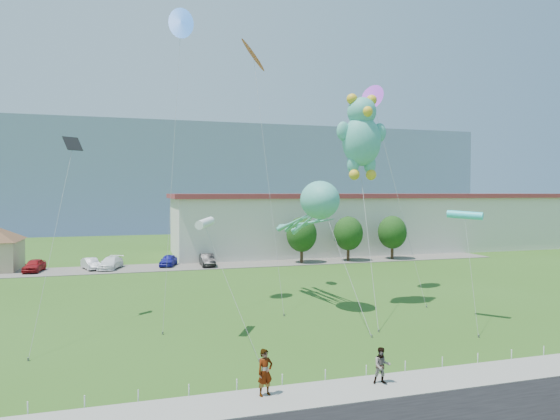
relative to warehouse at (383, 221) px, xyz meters
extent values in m
plane|color=#2F5718|center=(-26.00, -44.00, -4.12)|extent=(160.00, 160.00, 0.00)
cube|color=gray|center=(-26.00, -46.75, -4.07)|extent=(80.00, 2.50, 0.10)
cube|color=#59544C|center=(-26.00, -9.00, -4.09)|extent=(70.00, 6.00, 0.06)
cube|color=gray|center=(-26.00, 76.00, 8.38)|extent=(160.00, 50.00, 25.00)
cube|color=beige|center=(0.00, 0.00, -0.32)|extent=(60.00, 14.00, 7.60)
cube|color=maroon|center=(0.00, 0.00, 3.78)|extent=(61.00, 15.00, 0.60)
cylinder|color=white|center=(-39.00, -45.30, -3.87)|extent=(0.05, 0.05, 0.50)
cylinder|color=white|center=(-37.00, -45.30, -3.87)|extent=(0.05, 0.05, 0.50)
cylinder|color=white|center=(-35.00, -45.30, -3.87)|extent=(0.05, 0.05, 0.50)
cylinder|color=white|center=(-33.00, -45.30, -3.87)|extent=(0.05, 0.05, 0.50)
cylinder|color=white|center=(-31.00, -45.30, -3.87)|extent=(0.05, 0.05, 0.50)
cylinder|color=white|center=(-29.00, -45.30, -3.87)|extent=(0.05, 0.05, 0.50)
cylinder|color=white|center=(-27.00, -45.30, -3.87)|extent=(0.05, 0.05, 0.50)
cylinder|color=white|center=(-25.00, -45.30, -3.87)|extent=(0.05, 0.05, 0.50)
cylinder|color=white|center=(-23.00, -45.30, -3.87)|extent=(0.05, 0.05, 0.50)
cylinder|color=white|center=(-21.00, -45.30, -3.87)|extent=(0.05, 0.05, 0.50)
cylinder|color=white|center=(-19.00, -45.30, -3.87)|extent=(0.05, 0.05, 0.50)
cylinder|color=white|center=(-17.00, -45.30, -3.87)|extent=(0.05, 0.05, 0.50)
cylinder|color=white|center=(-15.00, -45.30, -3.87)|extent=(0.05, 0.05, 0.50)
cylinder|color=#3F2B19|center=(-16.00, -10.00, -3.02)|extent=(0.36, 0.36, 2.20)
ellipsoid|color=#14380F|center=(-16.00, -10.00, -0.72)|extent=(3.60, 3.60, 4.14)
cylinder|color=#3F2B19|center=(-10.00, -10.00, -3.02)|extent=(0.36, 0.36, 2.20)
ellipsoid|color=#14380F|center=(-10.00, -10.00, -0.72)|extent=(3.60, 3.60, 4.14)
cylinder|color=#3F2B19|center=(-4.00, -10.00, -3.02)|extent=(0.36, 0.36, 2.20)
ellipsoid|color=#14380F|center=(-4.00, -10.00, -0.72)|extent=(3.60, 3.60, 4.14)
imported|color=gray|center=(-30.04, -46.32, -3.08)|extent=(0.79, 0.63, 1.90)
imported|color=gray|center=(-24.88, -46.55, -3.24)|extent=(0.88, 0.75, 1.57)
imported|color=maroon|center=(-45.12, -8.51, -3.40)|extent=(2.08, 4.06, 1.32)
imported|color=#B4B3BA|center=(-39.56, -8.47, -3.46)|extent=(2.43, 3.91, 1.22)
imported|color=white|center=(-37.53, -8.70, -3.42)|extent=(3.00, 4.77, 1.29)
imported|color=#1C1B97|center=(-31.34, -8.24, -3.43)|extent=(2.50, 3.98, 1.26)
imported|color=black|center=(-27.12, -9.39, -3.39)|extent=(1.48, 4.14, 1.36)
ellipsoid|color=teal|center=(-22.58, -33.06, 3.72)|extent=(2.67, 3.47, 2.67)
sphere|color=white|center=(-23.06, -34.11, 4.01)|extent=(0.42, 0.42, 0.42)
sphere|color=white|center=(-22.10, -34.11, 4.01)|extent=(0.42, 0.42, 0.42)
cylinder|color=slate|center=(-22.01, -39.95, -4.04)|extent=(0.10, 0.10, 0.16)
cylinder|color=gray|center=(-22.29, -37.00, -0.52)|extent=(0.60, 5.91, 6.90)
ellipsoid|color=teal|center=(-19.13, -32.49, 7.97)|extent=(2.89, 2.46, 3.61)
sphere|color=teal|center=(-19.13, -32.49, 10.09)|extent=(2.11, 2.11, 2.11)
sphere|color=yellow|center=(-19.91, -32.49, 10.98)|extent=(0.78, 0.78, 0.78)
sphere|color=yellow|center=(-18.35, -32.49, 10.98)|extent=(0.78, 0.78, 0.78)
sphere|color=yellow|center=(-19.13, -33.38, 9.98)|extent=(0.78, 0.78, 0.78)
ellipsoid|color=teal|center=(-20.58, -32.49, 8.64)|extent=(1.00, 0.71, 1.40)
ellipsoid|color=teal|center=(-17.68, -32.49, 8.64)|extent=(1.00, 0.71, 1.40)
ellipsoid|color=teal|center=(-19.80, -32.49, 6.31)|extent=(0.89, 0.78, 1.45)
ellipsoid|color=teal|center=(-18.46, -32.49, 6.31)|extent=(0.89, 0.78, 1.45)
sphere|color=yellow|center=(-19.80, -32.71, 5.53)|extent=(0.78, 0.78, 0.78)
sphere|color=yellow|center=(-18.46, -32.71, 5.53)|extent=(0.78, 0.78, 0.78)
cylinder|color=slate|center=(-21.08, -39.02, -4.04)|extent=(0.10, 0.10, 0.16)
cylinder|color=gray|center=(-20.11, -35.75, 0.67)|extent=(1.98, 6.55, 9.28)
cone|color=#CF5217|center=(-25.32, -24.65, 15.78)|extent=(1.80, 1.33, 1.33)
cylinder|color=slate|center=(-25.39, -33.72, -4.04)|extent=(0.10, 0.10, 0.16)
cylinder|color=gray|center=(-25.36, -29.19, 5.81)|extent=(0.10, 9.09, 19.55)
cylinder|color=#33DAE6|center=(-14.47, -38.13, 2.77)|extent=(0.50, 2.25, 0.87)
cylinder|color=slate|center=(-16.09, -41.67, -4.04)|extent=(0.10, 0.10, 0.16)
cylinder|color=gray|center=(-15.28, -39.90, -0.70)|extent=(1.66, 3.58, 6.55)
cylinder|color=white|center=(-31.16, -37.03, 2.48)|extent=(0.50, 2.25, 0.87)
cylinder|color=slate|center=(-29.23, -42.12, -4.04)|extent=(0.10, 0.10, 0.16)
cylinder|color=gray|center=(-30.19, -39.57, -0.84)|extent=(1.96, 5.12, 6.26)
cone|color=#2A76F0|center=(-31.68, -28.81, 16.51)|extent=(1.80, 1.33, 1.33)
cylinder|color=slate|center=(-33.52, -35.86, -4.04)|extent=(0.10, 0.10, 0.16)
cylinder|color=gray|center=(-32.60, -32.33, 6.17)|extent=(1.87, 7.08, 20.28)
cone|color=purple|center=(-15.97, -27.93, 12.21)|extent=(1.80, 1.33, 1.33)
cylinder|color=slate|center=(-14.74, -34.27, -4.04)|extent=(0.10, 0.10, 0.16)
cylinder|color=gray|center=(-15.36, -31.10, 4.02)|extent=(1.26, 6.36, 15.99)
cube|color=black|center=(-38.82, -30.90, 7.39)|extent=(1.29, 1.29, 0.86)
cylinder|color=slate|center=(-40.20, -38.69, -4.04)|extent=(0.10, 0.10, 0.16)
cylinder|color=gray|center=(-39.51, -34.80, 1.61)|extent=(1.40, 7.81, 11.17)
camera|label=1|loc=(-35.13, -65.69, 4.23)|focal=32.00mm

